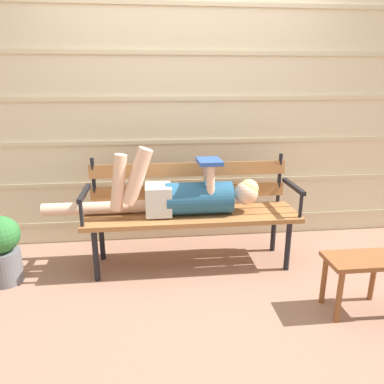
{
  "coord_description": "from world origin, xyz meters",
  "views": [
    {
      "loc": [
        -0.3,
        -2.64,
        1.48
      ],
      "look_at": [
        0.0,
        0.07,
        0.63
      ],
      "focal_mm": 33.94,
      "sensor_mm": 36.0,
      "label": 1
    }
  ],
  "objects_px": {
    "park_bench": "(191,205)",
    "potted_plant": "(2,248)",
    "reclining_person": "(182,195)",
    "footstool": "(360,269)"
  },
  "relations": [
    {
      "from": "park_bench",
      "to": "potted_plant",
      "type": "distance_m",
      "value": 1.46
    },
    {
      "from": "reclining_person",
      "to": "footstool",
      "type": "height_order",
      "value": "reclining_person"
    },
    {
      "from": "reclining_person",
      "to": "footstool",
      "type": "distance_m",
      "value": 1.36
    },
    {
      "from": "reclining_person",
      "to": "footstool",
      "type": "relative_size",
      "value": 3.84
    },
    {
      "from": "footstool",
      "to": "reclining_person",
      "type": "bearing_deg",
      "value": 145.66
    },
    {
      "from": "park_bench",
      "to": "potted_plant",
      "type": "bearing_deg",
      "value": -172.46
    },
    {
      "from": "reclining_person",
      "to": "potted_plant",
      "type": "xyz_separation_m",
      "value": [
        -1.35,
        -0.12,
        -0.32
      ]
    },
    {
      "from": "reclining_person",
      "to": "footstool",
      "type": "bearing_deg",
      "value": -34.34
    },
    {
      "from": "park_bench",
      "to": "footstool",
      "type": "xyz_separation_m",
      "value": [
        1.01,
        -0.81,
        -0.19
      ]
    },
    {
      "from": "reclining_person",
      "to": "potted_plant",
      "type": "bearing_deg",
      "value": -174.87
    }
  ]
}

